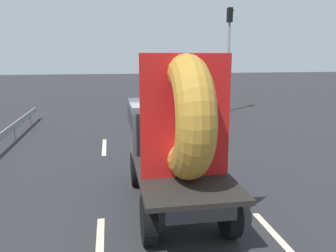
% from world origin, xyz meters
% --- Properties ---
extents(ground_plane, '(120.00, 120.00, 0.00)m').
position_xyz_m(ground_plane, '(0.00, 0.00, 0.00)').
color(ground_plane, '#28282B').
extents(flatbed_truck, '(2.02, 5.21, 3.80)m').
position_xyz_m(flatbed_truck, '(-0.08, -0.19, 1.85)').
color(flatbed_truck, black).
rests_on(flatbed_truck, ground_plane).
extents(distant_sedan, '(1.79, 4.17, 1.36)m').
position_xyz_m(distant_sedan, '(3.59, 13.25, 0.73)').
color(distant_sedan, black).
rests_on(distant_sedan, ground_plane).
extents(traffic_light, '(0.42, 0.36, 6.67)m').
position_xyz_m(traffic_light, '(6.10, 13.38, 4.28)').
color(traffic_light, gray).
rests_on(traffic_light, ground_plane).
extents(guardrail, '(0.10, 13.20, 0.71)m').
position_xyz_m(guardrail, '(-5.97, 5.98, 0.53)').
color(guardrail, gray).
rests_on(guardrail, ground_plane).
extents(lane_dash_left_near, '(0.16, 2.76, 0.01)m').
position_xyz_m(lane_dash_left_near, '(-1.92, -2.28, 0.00)').
color(lane_dash_left_near, beige).
rests_on(lane_dash_left_near, ground_plane).
extents(lane_dash_left_far, '(0.16, 2.57, 0.01)m').
position_xyz_m(lane_dash_left_far, '(-1.92, 5.53, 0.00)').
color(lane_dash_left_far, beige).
rests_on(lane_dash_left_far, ground_plane).
extents(lane_dash_right_near, '(0.16, 2.20, 0.01)m').
position_xyz_m(lane_dash_right_near, '(1.75, -2.36, 0.00)').
color(lane_dash_right_near, beige).
rests_on(lane_dash_right_near, ground_plane).
extents(lane_dash_right_far, '(0.16, 2.68, 0.01)m').
position_xyz_m(lane_dash_right_far, '(1.75, 5.80, 0.00)').
color(lane_dash_right_far, beige).
rests_on(lane_dash_right_far, ground_plane).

